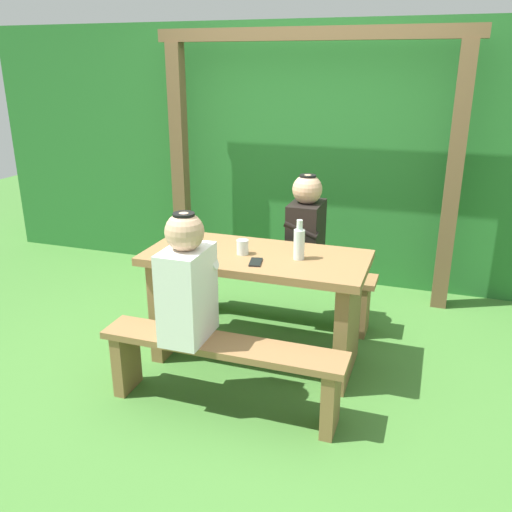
{
  "coord_description": "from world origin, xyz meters",
  "views": [
    {
      "loc": [
        1.03,
        -3.04,
        1.88
      ],
      "look_at": [
        0.0,
        0.0,
        0.73
      ],
      "focal_mm": 38.12,
      "sensor_mm": 36.0,
      "label": 1
    }
  ],
  "objects_px": {
    "picnic_table": "(256,289)",
    "bench_far": "(281,283)",
    "bench_near": "(222,361)",
    "person_black_coat": "(306,228)",
    "bottle_left": "(299,243)",
    "person_white_shirt": "(187,282)",
    "drinking_glass": "(243,247)",
    "cell_phone": "(256,262)"
  },
  "relations": [
    {
      "from": "picnic_table",
      "to": "person_black_coat",
      "type": "height_order",
      "value": "person_black_coat"
    },
    {
      "from": "person_white_shirt",
      "to": "person_black_coat",
      "type": "relative_size",
      "value": 1.0
    },
    {
      "from": "drinking_glass",
      "to": "cell_phone",
      "type": "distance_m",
      "value": 0.18
    },
    {
      "from": "picnic_table",
      "to": "drinking_glass",
      "type": "height_order",
      "value": "drinking_glass"
    },
    {
      "from": "bench_far",
      "to": "person_white_shirt",
      "type": "relative_size",
      "value": 1.95
    },
    {
      "from": "bench_far",
      "to": "bottle_left",
      "type": "height_order",
      "value": "bottle_left"
    },
    {
      "from": "bench_far",
      "to": "drinking_glass",
      "type": "xyz_separation_m",
      "value": [
        -0.08,
        -0.62,
        0.48
      ]
    },
    {
      "from": "cell_phone",
      "to": "bottle_left",
      "type": "bearing_deg",
      "value": 23.11
    },
    {
      "from": "bench_near",
      "to": "bench_far",
      "type": "relative_size",
      "value": 1.0
    },
    {
      "from": "bench_near",
      "to": "drinking_glass",
      "type": "distance_m",
      "value": 0.75
    },
    {
      "from": "drinking_glass",
      "to": "cell_phone",
      "type": "relative_size",
      "value": 0.66
    },
    {
      "from": "bench_near",
      "to": "bottle_left",
      "type": "bearing_deg",
      "value": 65.16
    },
    {
      "from": "picnic_table",
      "to": "bench_far",
      "type": "xyz_separation_m",
      "value": [
        0.0,
        0.59,
        -0.2
      ]
    },
    {
      "from": "bench_near",
      "to": "cell_phone",
      "type": "bearing_deg",
      "value": 83.53
    },
    {
      "from": "picnic_table",
      "to": "person_black_coat",
      "type": "bearing_deg",
      "value": 73.33
    },
    {
      "from": "bench_near",
      "to": "bottle_left",
      "type": "xyz_separation_m",
      "value": [
        0.28,
        0.6,
        0.54
      ]
    },
    {
      "from": "person_black_coat",
      "to": "bottle_left",
      "type": "xyz_separation_m",
      "value": [
        0.1,
        -0.59,
        0.09
      ]
    },
    {
      "from": "picnic_table",
      "to": "person_black_coat",
      "type": "relative_size",
      "value": 1.95
    },
    {
      "from": "picnic_table",
      "to": "bottle_left",
      "type": "relative_size",
      "value": 5.67
    },
    {
      "from": "picnic_table",
      "to": "bottle_left",
      "type": "xyz_separation_m",
      "value": [
        0.28,
        0.0,
        0.34
      ]
    },
    {
      "from": "bench_far",
      "to": "cell_phone",
      "type": "bearing_deg",
      "value": -86.16
    },
    {
      "from": "cell_phone",
      "to": "picnic_table",
      "type": "bearing_deg",
      "value": 96.58
    },
    {
      "from": "person_black_coat",
      "to": "drinking_glass",
      "type": "xyz_separation_m",
      "value": [
        -0.26,
        -0.62,
        0.03
      ]
    },
    {
      "from": "picnic_table",
      "to": "cell_phone",
      "type": "relative_size",
      "value": 10.0
    },
    {
      "from": "picnic_table",
      "to": "bench_near",
      "type": "height_order",
      "value": "picnic_table"
    },
    {
      "from": "bench_far",
      "to": "person_white_shirt",
      "type": "height_order",
      "value": "person_white_shirt"
    },
    {
      "from": "bench_near",
      "to": "person_black_coat",
      "type": "relative_size",
      "value": 1.95
    },
    {
      "from": "bench_far",
      "to": "bottle_left",
      "type": "relative_size",
      "value": 5.67
    },
    {
      "from": "person_white_shirt",
      "to": "cell_phone",
      "type": "height_order",
      "value": "person_white_shirt"
    },
    {
      "from": "person_black_coat",
      "to": "drinking_glass",
      "type": "height_order",
      "value": "person_black_coat"
    },
    {
      "from": "bench_near",
      "to": "drinking_glass",
      "type": "xyz_separation_m",
      "value": [
        -0.08,
        0.57,
        0.48
      ]
    },
    {
      "from": "drinking_glass",
      "to": "bottle_left",
      "type": "bearing_deg",
      "value": 5.0
    },
    {
      "from": "bench_near",
      "to": "cell_phone",
      "type": "relative_size",
      "value": 10.0
    },
    {
      "from": "person_white_shirt",
      "to": "bottle_left",
      "type": "bearing_deg",
      "value": 51.62
    },
    {
      "from": "person_white_shirt",
      "to": "person_black_coat",
      "type": "height_order",
      "value": "same"
    },
    {
      "from": "person_white_shirt",
      "to": "bottle_left",
      "type": "height_order",
      "value": "person_white_shirt"
    },
    {
      "from": "picnic_table",
      "to": "bench_far",
      "type": "height_order",
      "value": "picnic_table"
    },
    {
      "from": "picnic_table",
      "to": "bench_near",
      "type": "relative_size",
      "value": 1.0
    },
    {
      "from": "bench_near",
      "to": "drinking_glass",
      "type": "height_order",
      "value": "drinking_glass"
    },
    {
      "from": "bench_near",
      "to": "cell_phone",
      "type": "height_order",
      "value": "cell_phone"
    },
    {
      "from": "bench_near",
      "to": "person_white_shirt",
      "type": "bearing_deg",
      "value": 179.02
    },
    {
      "from": "picnic_table",
      "to": "drinking_glass",
      "type": "distance_m",
      "value": 0.3
    }
  ]
}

